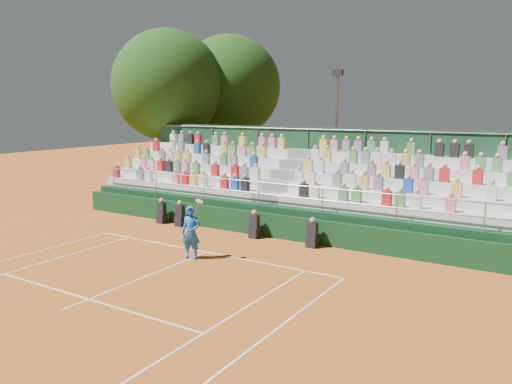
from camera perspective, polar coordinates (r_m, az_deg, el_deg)
The scene contains 8 objects.
ground at distance 18.98m, azimuth -5.64°, elevation -6.88°, with size 90.00×90.00×0.00m, color #AE571D.
courtside_wall at distance 21.38m, azimuth -0.43°, elevation -3.55°, with size 20.00×0.15×1.00m, color black.
line_officials at distance 21.70m, azimuth -3.83°, elevation -3.44°, with size 8.21×0.40×1.19m.
grandstand at distance 24.01m, azimuth 3.70°, elevation -0.66°, with size 20.00×5.20×4.40m.
tennis_player at distance 18.01m, azimuth -7.43°, elevation -4.61°, with size 0.93×0.63×2.22m.
tree_west at distance 33.40m, azimuth -10.04°, elevation 11.88°, with size 7.16×7.16×10.35m.
tree_east at distance 35.65m, azimuth -3.08°, elevation 11.92°, with size 7.13×7.13×10.38m.
floodlight_mast at distance 29.88m, azimuth 9.18°, elevation 7.71°, with size 0.60×0.25×7.54m.
Camera 1 is at (11.14, -14.39, 5.39)m, focal length 35.00 mm.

